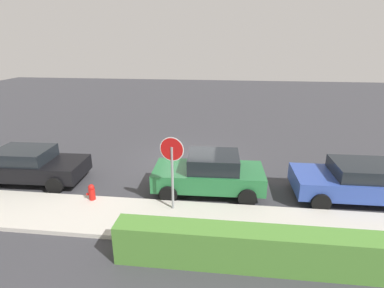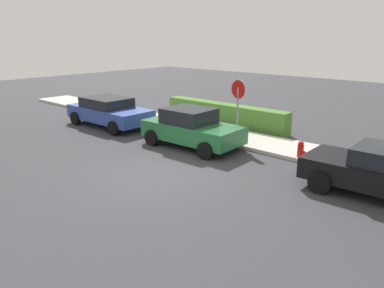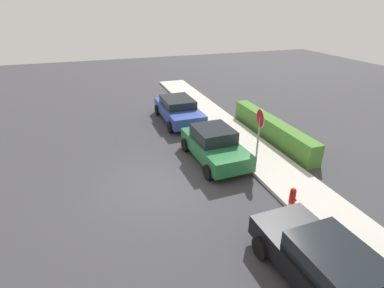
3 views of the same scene
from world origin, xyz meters
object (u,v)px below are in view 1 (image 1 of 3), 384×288
(stop_sign, at_px, (172,162))
(parked_car_green, at_px, (210,173))
(parked_car_blue, at_px, (361,181))
(parked_car_black, at_px, (28,165))
(fire_hydrant, at_px, (92,194))

(stop_sign, relative_size, parked_car_green, 0.64)
(parked_car_green, bearing_deg, parked_car_blue, -179.27)
(parked_car_black, distance_m, fire_hydrant, 3.50)
(stop_sign, bearing_deg, parked_car_green, -126.13)
(fire_hydrant, bearing_deg, parked_car_green, -162.30)
(stop_sign, relative_size, fire_hydrant, 3.65)
(parked_car_black, height_order, fire_hydrant, parked_car_black)
(stop_sign, bearing_deg, parked_car_black, -14.36)
(stop_sign, distance_m, parked_car_green, 2.14)
(parked_car_blue, bearing_deg, parked_car_black, 0.07)
(parked_car_black, relative_size, fire_hydrant, 6.24)
(stop_sign, height_order, parked_car_blue, stop_sign)
(parked_car_blue, bearing_deg, parked_car_green, 0.73)
(parked_car_green, relative_size, fire_hydrant, 5.68)
(parked_car_green, bearing_deg, parked_car_black, -0.41)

